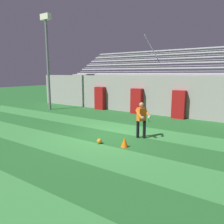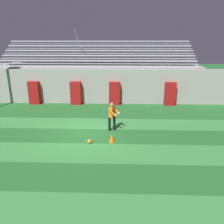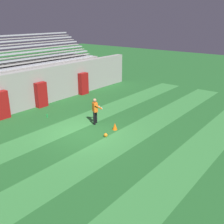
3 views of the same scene
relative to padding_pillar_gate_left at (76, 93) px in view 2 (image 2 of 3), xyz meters
The scene contains 14 objects.
ground_plane 6.22m from the padding_pillar_gate_left, 75.23° to the right, with size 80.00×80.00×0.00m, color #236028.
turf_stripe_near 12.09m from the padding_pillar_gate_left, 82.52° to the right, with size 28.00×1.89×0.01m, color #38843D.
turf_stripe_mid 8.37m from the padding_pillar_gate_left, 79.12° to the right, with size 28.00×1.89×0.01m, color #38843D.
turf_stripe_far 4.74m from the padding_pillar_gate_left, 70.28° to the right, with size 28.00×1.89×0.01m, color #38843D.
back_wall 1.73m from the padding_pillar_gate_left, 19.32° to the left, with size 24.00×0.60×2.80m, color #999691.
padding_pillar_gate_left is the anchor object (origin of this frame).
padding_pillar_gate_right 3.14m from the padding_pillar_gate_left, ahead, with size 0.85×0.44×1.87m, color maroon.
padding_pillar_far_left 3.43m from the padding_pillar_gate_left, behind, with size 0.85×0.44×1.87m, color maroon.
padding_pillar_far_right 7.60m from the padding_pillar_gate_left, ahead, with size 0.85×0.44×1.87m, color maroon.
bleacher_stand 3.65m from the padding_pillar_gate_left, 64.18° to the left, with size 18.00×4.75×5.83m.
goalkeeper 6.28m from the padding_pillar_gate_left, 59.93° to the right, with size 0.70×0.72×1.67m.
soccer_ball 7.53m from the padding_pillar_gate_left, 74.08° to the right, with size 0.22×0.22×0.22m, color orange.
traffic_cone 7.69m from the padding_pillar_gate_left, 65.52° to the right, with size 0.30×0.30×0.42m, color orange.
water_bottle 2.99m from the padding_pillar_gate_left, 47.73° to the right, with size 0.07×0.07×0.24m, color green.
Camera 2 is at (1.97, -11.27, 4.95)m, focal length 35.00 mm.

